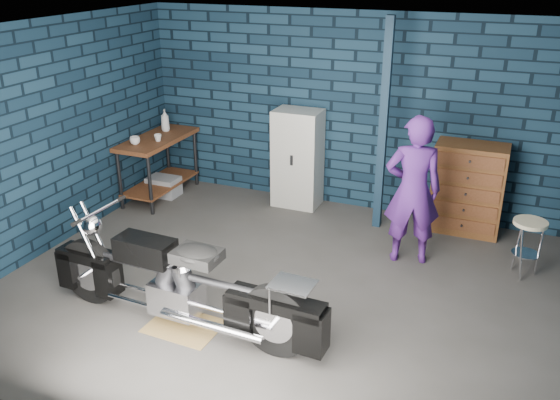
# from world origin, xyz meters

# --- Properties ---
(ground) EXTENTS (6.00, 6.00, 0.00)m
(ground) POSITION_xyz_m (0.00, 0.00, 0.00)
(ground) COLOR #44413F
(ground) RESTS_ON ground
(room_walls) EXTENTS (6.02, 5.01, 2.71)m
(room_walls) POSITION_xyz_m (0.00, 0.55, 1.90)
(room_walls) COLOR black
(room_walls) RESTS_ON ground
(support_post) EXTENTS (0.10, 0.10, 2.70)m
(support_post) POSITION_xyz_m (0.55, 1.95, 1.35)
(support_post) COLOR #112435
(support_post) RESTS_ON ground
(workbench) EXTENTS (0.60, 1.40, 0.91)m
(workbench) POSITION_xyz_m (-2.68, 1.75, 0.46)
(workbench) COLOR brown
(workbench) RESTS_ON ground
(drip_mat) EXTENTS (0.72, 0.56, 0.01)m
(drip_mat) POSITION_xyz_m (-0.63, -1.04, 0.00)
(drip_mat) COLOR olive
(drip_mat) RESTS_ON ground
(motorcycle) EXTENTS (2.52, 0.78, 1.10)m
(motorcycle) POSITION_xyz_m (-0.63, -1.04, 0.55)
(motorcycle) COLOR black
(motorcycle) RESTS_ON ground
(person) EXTENTS (0.73, 0.58, 1.76)m
(person) POSITION_xyz_m (1.11, 1.17, 0.88)
(person) COLOR #52217C
(person) RESTS_ON ground
(storage_bin) EXTENTS (0.45, 0.32, 0.28)m
(storage_bin) POSITION_xyz_m (-2.66, 1.79, 0.14)
(storage_bin) COLOR gray
(storage_bin) RESTS_ON ground
(locker) EXTENTS (0.65, 0.46, 1.39)m
(locker) POSITION_xyz_m (-0.70, 2.23, 0.69)
(locker) COLOR silver
(locker) RESTS_ON ground
(tool_chest) EXTENTS (0.88, 0.49, 1.17)m
(tool_chest) POSITION_xyz_m (1.63, 2.23, 0.58)
(tool_chest) COLOR brown
(tool_chest) RESTS_ON ground
(shop_stool) EXTENTS (0.43, 0.43, 0.67)m
(shop_stool) POSITION_xyz_m (2.39, 1.29, 0.33)
(shop_stool) COLOR #C5BA95
(shop_stool) RESTS_ON ground
(cup_a) EXTENTS (0.16, 0.16, 0.11)m
(cup_a) POSITION_xyz_m (-2.77, 1.35, 0.97)
(cup_a) COLOR #C5BA95
(cup_a) RESTS_ON workbench
(cup_b) EXTENTS (0.11, 0.11, 0.10)m
(cup_b) POSITION_xyz_m (-2.56, 1.60, 0.96)
(cup_b) COLOR #C5BA95
(cup_b) RESTS_ON workbench
(bottle) EXTENTS (0.17, 0.17, 0.33)m
(bottle) POSITION_xyz_m (-2.75, 2.09, 1.07)
(bottle) COLOR gray
(bottle) RESTS_ON workbench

